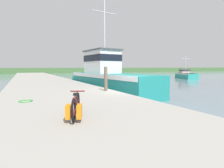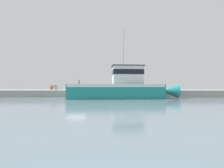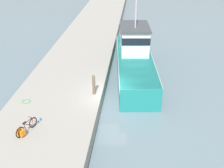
{
  "view_description": "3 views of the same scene",
  "coord_description": "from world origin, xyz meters",
  "px_view_note": "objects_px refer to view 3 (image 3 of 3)",
  "views": [
    {
      "loc": [
        -5.61,
        -9.4,
        2.35
      ],
      "look_at": [
        -0.65,
        0.25,
        1.3
      ],
      "focal_mm": 28.0,
      "sensor_mm": 36.0,
      "label": 1
    },
    {
      "loc": [
        22.9,
        5.0,
        1.58
      ],
      "look_at": [
        0.49,
        4.66,
        1.78
      ],
      "focal_mm": 28.0,
      "sensor_mm": 36.0,
      "label": 2
    },
    {
      "loc": [
        1.65,
        -16.94,
        10.69
      ],
      "look_at": [
        -0.02,
        1.49,
        1.01
      ],
      "focal_mm": 45.0,
      "sensor_mm": 36.0,
      "label": 3
    }
  ],
  "objects_px": {
    "fishing_boat_main": "(134,57)",
    "mooring_post": "(94,85)",
    "bicycle_touring": "(25,129)",
    "water_bottle_on_curb": "(40,119)"
  },
  "relations": [
    {
      "from": "fishing_boat_main",
      "to": "mooring_post",
      "type": "distance_m",
      "value": 6.39
    },
    {
      "from": "bicycle_touring",
      "to": "mooring_post",
      "type": "bearing_deg",
      "value": 78.55
    },
    {
      "from": "mooring_post",
      "to": "water_bottle_on_curb",
      "type": "xyz_separation_m",
      "value": [
        -2.74,
        -3.52,
        -0.62
      ]
    },
    {
      "from": "fishing_boat_main",
      "to": "water_bottle_on_curb",
      "type": "height_order",
      "value": "fishing_boat_main"
    },
    {
      "from": "bicycle_touring",
      "to": "mooring_post",
      "type": "relative_size",
      "value": 1.08
    },
    {
      "from": "fishing_boat_main",
      "to": "bicycle_touring",
      "type": "bearing_deg",
      "value": -124.27
    },
    {
      "from": "fishing_boat_main",
      "to": "bicycle_touring",
      "type": "xyz_separation_m",
      "value": [
        -5.88,
        -10.6,
        -0.23
      ]
    },
    {
      "from": "bicycle_touring",
      "to": "water_bottle_on_curb",
      "type": "bearing_deg",
      "value": 92.71
    },
    {
      "from": "bicycle_touring",
      "to": "water_bottle_on_curb",
      "type": "xyz_separation_m",
      "value": [
        0.45,
        1.28,
        -0.22
      ]
    },
    {
      "from": "mooring_post",
      "to": "water_bottle_on_curb",
      "type": "distance_m",
      "value": 4.51
    }
  ]
}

